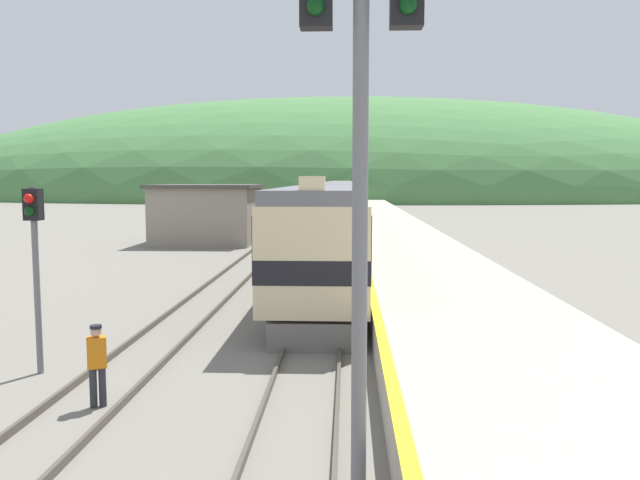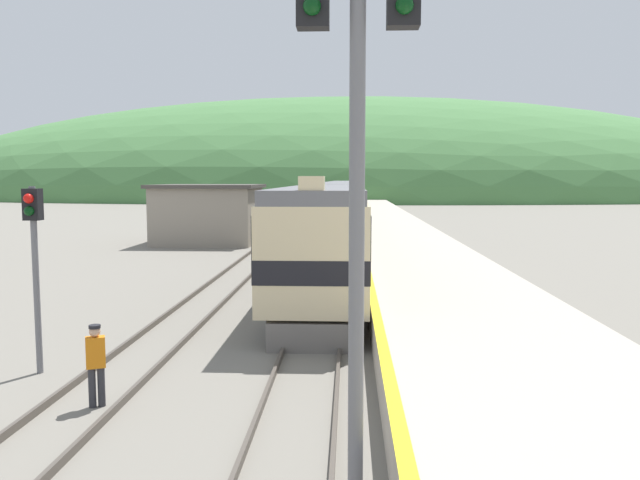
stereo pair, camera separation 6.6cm
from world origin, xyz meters
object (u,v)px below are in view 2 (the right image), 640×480
(signal_mast_main, at_px, (357,97))
(carriage_second, at_px, (336,208))
(signal_post_siding, at_px, (34,241))
(express_train_lead_car, at_px, (325,233))
(carriage_third, at_px, (341,199))
(carriage_fourth, at_px, (343,194))
(track_worker, at_px, (96,361))

(signal_mast_main, bearing_deg, carriage_second, 91.56)
(signal_post_siding, bearing_deg, express_train_lead_car, 61.50)
(carriage_second, bearing_deg, express_train_lead_car, -90.00)
(carriage_third, distance_m, carriage_fourth, 22.24)
(signal_post_siding, bearing_deg, track_worker, -42.83)
(carriage_fourth, bearing_deg, signal_mast_main, -89.27)
(express_train_lead_car, height_order, carriage_second, express_train_lead_car)
(carriage_fourth, bearing_deg, carriage_second, -90.00)
(carriage_fourth, bearing_deg, signal_post_siding, -94.53)
(signal_post_siding, bearing_deg, carriage_fourth, 85.47)
(express_train_lead_car, height_order, carriage_third, express_train_lead_car)
(carriage_fourth, relative_size, signal_post_siding, 5.00)
(carriage_second, height_order, signal_post_siding, signal_post_siding)
(carriage_fourth, bearing_deg, carriage_third, -90.00)
(carriage_second, distance_m, signal_mast_main, 38.62)
(carriage_third, height_order, carriage_fourth, same)
(carriage_third, height_order, signal_post_siding, signal_post_siding)
(express_train_lead_car, xyz_separation_m, signal_post_siding, (-6.12, -11.26, 0.78))
(carriage_second, relative_size, track_worker, 13.14)
(signal_mast_main, xyz_separation_m, signal_post_siding, (-7.17, 5.77, -2.40))
(express_train_lead_car, relative_size, signal_post_siding, 4.52)
(carriage_third, bearing_deg, carriage_second, -90.00)
(carriage_second, relative_size, signal_mast_main, 2.58)
(signal_post_siding, bearing_deg, carriage_second, 79.41)
(express_train_lead_car, height_order, signal_post_siding, express_train_lead_car)
(carriage_third, height_order, track_worker, carriage_third)
(express_train_lead_car, xyz_separation_m, track_worker, (-3.95, -13.28, -1.35))
(express_train_lead_car, relative_size, carriage_second, 0.90)
(express_train_lead_car, xyz_separation_m, carriage_second, (0.00, 21.44, -0.01))
(carriage_third, xyz_separation_m, signal_post_siding, (-6.12, -54.94, 0.79))
(express_train_lead_car, bearing_deg, signal_post_siding, -118.50)
(carriage_fourth, bearing_deg, track_worker, -92.85)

